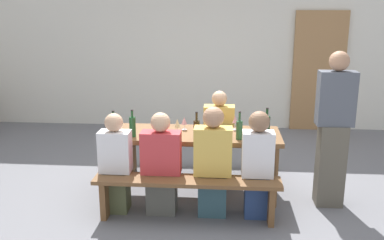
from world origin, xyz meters
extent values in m
plane|color=slate|center=(0.00, 0.00, 0.00)|extent=(24.00, 24.00, 0.00)
cube|color=silver|center=(0.00, 3.08, 1.60)|extent=(14.00, 0.20, 3.20)
cube|color=#9E7247|center=(2.00, 2.94, 1.05)|extent=(0.90, 0.06, 2.10)
cube|color=brown|center=(0.00, 0.00, 0.72)|extent=(2.02, 0.71, 0.05)
cylinder|color=brown|center=(-0.93, -0.29, 0.35)|extent=(0.07, 0.07, 0.70)
cylinder|color=brown|center=(0.93, -0.29, 0.35)|extent=(0.07, 0.07, 0.70)
cylinder|color=brown|center=(-0.93, 0.29, 0.35)|extent=(0.07, 0.07, 0.70)
cylinder|color=brown|center=(0.93, 0.29, 0.35)|extent=(0.07, 0.07, 0.70)
cube|color=brown|center=(0.00, -0.65, 0.43)|extent=(1.92, 0.30, 0.04)
cube|color=brown|center=(-0.86, -0.65, 0.21)|extent=(0.06, 0.24, 0.41)
cube|color=brown|center=(0.86, -0.65, 0.21)|extent=(0.06, 0.24, 0.41)
cube|color=brown|center=(0.00, 0.65, 0.43)|extent=(1.92, 0.30, 0.04)
cube|color=brown|center=(-0.86, 0.65, 0.21)|extent=(0.06, 0.24, 0.41)
cube|color=brown|center=(0.86, 0.65, 0.21)|extent=(0.06, 0.24, 0.41)
cylinder|color=#194723|center=(-0.65, -0.21, 0.86)|extent=(0.07, 0.07, 0.22)
cylinder|color=#194723|center=(-0.65, -0.21, 1.01)|extent=(0.03, 0.03, 0.07)
cylinder|color=black|center=(-0.65, -0.21, 1.05)|extent=(0.03, 0.03, 0.01)
cylinder|color=#143319|center=(0.83, -0.13, 0.87)|extent=(0.07, 0.07, 0.24)
cylinder|color=#143319|center=(0.83, -0.13, 1.03)|extent=(0.03, 0.03, 0.08)
cylinder|color=black|center=(0.83, -0.13, 1.08)|extent=(0.03, 0.03, 0.01)
cylinder|color=#332814|center=(0.07, -0.23, 0.85)|extent=(0.07, 0.07, 0.20)
cylinder|color=#332814|center=(0.07, -0.23, 1.00)|extent=(0.02, 0.02, 0.09)
cylinder|color=black|center=(0.07, -0.23, 1.05)|extent=(0.03, 0.03, 0.01)
cylinder|color=#143319|center=(0.22, -0.11, 0.85)|extent=(0.08, 0.08, 0.21)
cylinder|color=#143319|center=(0.22, -0.11, 1.00)|extent=(0.03, 0.03, 0.09)
cylinder|color=black|center=(0.22, -0.11, 1.05)|extent=(0.03, 0.03, 0.01)
cylinder|color=#234C2D|center=(0.53, -0.22, 0.85)|extent=(0.07, 0.07, 0.20)
cylinder|color=#234C2D|center=(0.53, -0.22, 1.00)|extent=(0.02, 0.02, 0.10)
cylinder|color=black|center=(0.53, -0.22, 1.06)|extent=(0.03, 0.03, 0.01)
cylinder|color=#143319|center=(-0.84, -0.28, 0.86)|extent=(0.08, 0.08, 0.22)
cylinder|color=#143319|center=(-0.84, -0.28, 1.01)|extent=(0.03, 0.03, 0.08)
cylinder|color=black|center=(-0.84, -0.28, 1.06)|extent=(0.03, 0.03, 0.01)
cylinder|color=silver|center=(0.17, -0.27, 0.75)|extent=(0.06, 0.06, 0.01)
cylinder|color=silver|center=(0.17, -0.27, 0.79)|extent=(0.01, 0.01, 0.06)
cone|color=beige|center=(0.17, -0.27, 0.87)|extent=(0.07, 0.07, 0.10)
cylinder|color=silver|center=(0.49, 0.16, 0.75)|extent=(0.06, 0.06, 0.01)
cylinder|color=silver|center=(0.49, 0.16, 0.80)|extent=(0.01, 0.01, 0.08)
cone|color=#D18C93|center=(0.49, 0.16, 0.88)|extent=(0.06, 0.06, 0.09)
cylinder|color=silver|center=(-0.10, 0.11, 0.75)|extent=(0.06, 0.06, 0.01)
cylinder|color=silver|center=(-0.10, 0.11, 0.79)|extent=(0.01, 0.01, 0.06)
cone|color=#D18C93|center=(-0.10, 0.11, 0.86)|extent=(0.07, 0.07, 0.09)
cylinder|color=silver|center=(-0.93, 0.18, 0.75)|extent=(0.06, 0.06, 0.01)
cylinder|color=silver|center=(-0.93, 0.18, 0.79)|extent=(0.01, 0.01, 0.06)
cone|color=maroon|center=(-0.93, 0.18, 0.86)|extent=(0.07, 0.07, 0.08)
cylinder|color=silver|center=(-0.17, -0.01, 0.75)|extent=(0.06, 0.06, 0.01)
cylinder|color=silver|center=(-0.17, -0.01, 0.79)|extent=(0.01, 0.01, 0.06)
cone|color=beige|center=(-0.17, -0.01, 0.87)|extent=(0.07, 0.07, 0.10)
cube|color=#4F5536|center=(-0.77, -0.50, 0.23)|extent=(0.25, 0.24, 0.45)
cube|color=silver|center=(-0.77, -0.50, 0.67)|extent=(0.33, 0.20, 0.44)
sphere|color=tan|center=(-0.77, -0.50, 0.99)|extent=(0.19, 0.19, 0.19)
cube|color=#52524A|center=(-0.28, -0.50, 0.23)|extent=(0.31, 0.24, 0.45)
cube|color=#C6383D|center=(-0.28, -0.50, 0.67)|extent=(0.42, 0.20, 0.45)
sphere|color=tan|center=(-0.28, -0.50, 1.00)|extent=(0.20, 0.20, 0.20)
cube|color=#31525D|center=(0.26, -0.50, 0.23)|extent=(0.29, 0.24, 0.45)
cube|color=gold|center=(0.26, -0.50, 0.70)|extent=(0.39, 0.20, 0.51)
sphere|color=#A87A5B|center=(0.26, -0.50, 1.07)|extent=(0.22, 0.22, 0.22)
cube|color=navy|center=(0.72, -0.50, 0.23)|extent=(0.24, 0.24, 0.45)
cube|color=silver|center=(0.72, -0.50, 0.69)|extent=(0.32, 0.20, 0.47)
sphere|color=#846047|center=(0.72, -0.50, 1.03)|extent=(0.22, 0.22, 0.22)
cube|color=brown|center=(0.30, 0.50, 0.23)|extent=(0.29, 0.24, 0.45)
cube|color=gold|center=(0.30, 0.50, 0.70)|extent=(0.38, 0.20, 0.51)
sphere|color=tan|center=(0.30, 0.50, 1.05)|extent=(0.19, 0.19, 0.19)
cube|color=#565044|center=(1.54, -0.16, 0.46)|extent=(0.29, 0.24, 0.92)
cube|color=#4C515B|center=(1.54, -0.16, 1.21)|extent=(0.39, 0.20, 0.58)
sphere|color=#A87A5B|center=(1.54, -0.16, 1.61)|extent=(0.21, 0.21, 0.21)
camera|label=1|loc=(0.38, -4.71, 2.14)|focal=40.11mm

